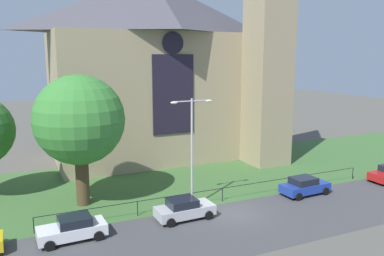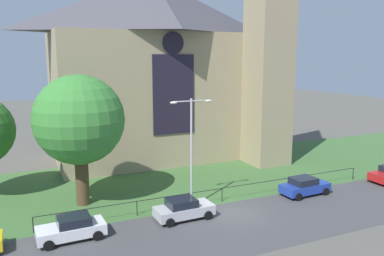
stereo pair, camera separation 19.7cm
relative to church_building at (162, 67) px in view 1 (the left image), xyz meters
The scene contains 10 objects.
ground 13.28m from the church_building, 97.25° to the right, with size 160.00×160.00×0.00m, color #56544C.
road_asphalt 22.82m from the church_building, 92.99° to the right, with size 120.00×8.00×0.01m, color #424244.
grass_verge 14.62m from the church_building, 95.86° to the right, with size 120.00×20.00×0.01m, color #3D6633.
church_building is the anchor object (origin of this frame).
iron_railing 18.40m from the church_building, 92.79° to the right, with size 28.26×0.07×1.13m.
tree_left_near 16.60m from the church_building, 132.90° to the right, with size 6.88×6.88×10.19m.
streetlamp_near 17.06m from the church_building, 102.43° to the right, with size 3.37×0.26×8.44m.
parked_car_white 23.83m from the church_building, 125.42° to the right, with size 4.27×2.16×1.51m.
parked_car_silver 20.73m from the church_building, 105.55° to the right, with size 4.25×2.12×1.51m.
parked_car_blue 20.74m from the church_building, 70.02° to the right, with size 4.27×2.17×1.51m.
Camera 1 is at (-14.36, -23.73, 11.42)m, focal length 36.68 mm.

